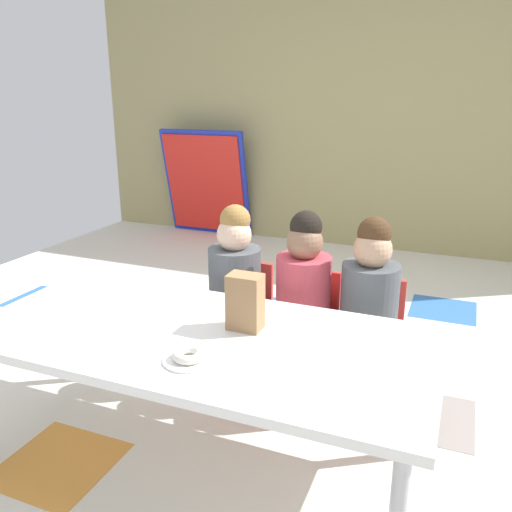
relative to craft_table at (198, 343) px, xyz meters
name	(u,v)px	position (x,y,z in m)	size (l,w,h in m)	color
ground_plane	(248,380)	(-0.07, 0.65, -0.53)	(5.46, 5.46, 0.02)	silver
back_wall	(364,106)	(-0.07, 3.38, 0.79)	(5.46, 0.10, 2.63)	tan
craft_table	(198,343)	(0.00, 0.00, 0.00)	(1.78, 0.83, 0.56)	white
seated_child_near_camera	(235,278)	(-0.13, 0.64, 0.03)	(0.34, 0.34, 0.92)	red
seated_child_middle_seat	(304,287)	(0.22, 0.64, 0.03)	(0.32, 0.32, 0.92)	red
seated_child_far_right	(370,297)	(0.53, 0.64, 0.03)	(0.32, 0.31, 0.92)	red
folded_activity_table	(206,183)	(-1.61, 3.18, 0.02)	(0.90, 0.29, 1.09)	#1E33BF
paper_bag_brown	(245,302)	(0.15, 0.10, 0.15)	(0.13, 0.09, 0.22)	#9E754C
paper_plate_near_edge	(189,360)	(0.07, -0.20, 0.05)	(0.18, 0.18, 0.01)	white
donut_powdered_on_plate	(189,354)	(0.07, -0.20, 0.07)	(0.12, 0.12, 0.03)	white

